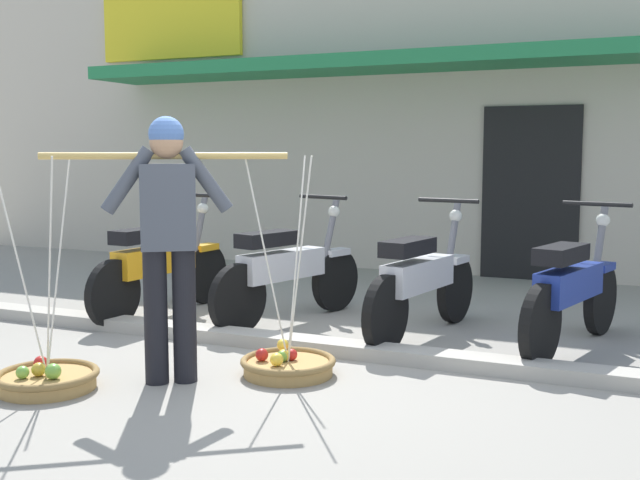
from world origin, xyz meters
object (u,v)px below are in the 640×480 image
Objects in this scene: fruit_basket_left_side at (288,364)px; motorcycle_third_in_row at (422,281)px; motorcycle_nearest_shop at (160,266)px; fruit_vendor at (168,231)px; motorcycle_second_in_row at (287,271)px; fruit_basket_right_side at (47,378)px; motorcycle_end_of_row at (572,290)px.

fruit_basket_left_side is 0.80× the size of motorcycle_third_in_row.
motorcycle_nearest_shop is at bearing -176.34° from motorcycle_third_in_row.
fruit_vendor reaches higher than motorcycle_nearest_shop.
fruit_basket_left_side is 1.65m from motorcycle_second_in_row.
motorcycle_second_in_row is 1.22m from motorcycle_third_in_row.
motorcycle_end_of_row is (2.88, 2.33, 0.38)m from fruit_basket_right_side.
fruit_basket_right_side is at bearing -127.30° from motorcycle_third_in_row.
fruit_basket_left_side and fruit_basket_right_side have the same top height.
fruit_basket_left_side reaches higher than motorcycle_nearest_shop.
motorcycle_nearest_shop is 1.01× the size of motorcycle_third_in_row.
fruit_vendor is at bearing -86.98° from motorcycle_second_in_row.
fruit_basket_left_side is at bearing -33.14° from motorcycle_nearest_shop.
fruit_vendor reaches higher than motorcycle_third_in_row.
fruit_vendor is at bearing -144.20° from fruit_basket_left_side.
fruit_basket_right_side is (-1.23, -0.89, -0.00)m from fruit_basket_left_side.
fruit_vendor is 0.95× the size of motorcycle_end_of_row.
fruit_vendor is 2.99m from motorcycle_end_of_row.
motorcycle_nearest_shop is at bearing 127.33° from fruit_vendor.
fruit_basket_left_side is 0.82× the size of motorcycle_second_in_row.
fruit_basket_left_side is at bearing -138.69° from motorcycle_end_of_row.
fruit_vendor reaches higher than fruit_basket_right_side.
motorcycle_third_in_row is (0.50, 1.39, 0.38)m from fruit_basket_left_side.
motorcycle_nearest_shop is 1.20m from motorcycle_second_in_row.
fruit_vendor is 1.18m from fruit_basket_right_side.
motorcycle_third_in_row is (1.12, 1.84, -0.52)m from fruit_vendor.
fruit_vendor is 0.96× the size of motorcycle_second_in_row.
motorcycle_nearest_shop is at bearing 146.86° from fruit_basket_left_side.
fruit_basket_left_side is 0.80× the size of motorcycle_nearest_shop.
fruit_basket_right_side is 0.80× the size of motorcycle_third_in_row.
fruit_vendor is at bearing -121.36° from motorcycle_third_in_row.
motorcycle_third_in_row is (2.40, 0.15, 0.00)m from motorcycle_nearest_shop.
fruit_basket_left_side is 1.52m from fruit_basket_right_side.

